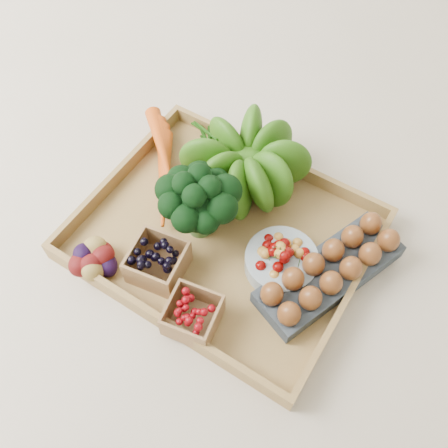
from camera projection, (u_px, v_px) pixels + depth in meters
The scene contains 10 objects.
ground at pixel (224, 240), 1.02m from camera, with size 4.00×4.00×0.00m, color beige.
tray at pixel (224, 238), 1.02m from camera, with size 0.55×0.45×0.01m, color #A07D43.
carrots at pixel (164, 158), 1.08m from camera, with size 0.24×0.17×0.06m, color #CB490E, non-canonical shape.
lettuce at pixel (247, 157), 1.01m from camera, with size 0.17×0.17×0.17m, color #27550D.
broccoli at pixel (199, 212), 0.97m from camera, with size 0.16×0.16×0.12m, color black, non-canonical shape.
cherry_bowl at pixel (281, 262), 0.96m from camera, with size 0.14×0.14×0.04m, color #8C9EA5.
egg_carton at pixel (329, 274), 0.94m from camera, with size 0.10×0.30×0.03m, color #343B42.
potatoes at pixel (93, 255), 0.95m from camera, with size 0.12×0.12×0.07m, color #490B0B, non-canonical shape.
punnet_blackberry at pixel (158, 262), 0.94m from camera, with size 0.10×0.10×0.07m, color black.
punnet_raspberry at pixel (193, 315), 0.89m from camera, with size 0.09×0.09×0.06m, color #6E040A.
Camera 1 is at (0.28, -0.44, 0.88)m, focal length 40.00 mm.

